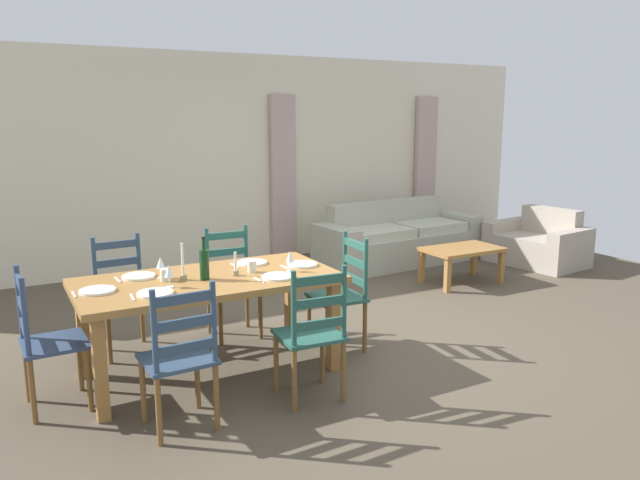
{
  "coord_description": "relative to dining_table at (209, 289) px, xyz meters",
  "views": [
    {
      "loc": [
        -2.73,
        -4.35,
        1.92
      ],
      "look_at": [
        0.02,
        0.72,
        0.75
      ],
      "focal_mm": 34.45,
      "sensor_mm": 36.0,
      "label": 1
    }
  ],
  "objects": [
    {
      "name": "dinner_plate_far_left",
      "position": [
        -0.45,
        0.25,
        0.1
      ],
      "size": [
        0.24,
        0.24,
        0.02
      ],
      "primitive_type": "cylinder",
      "color": "white",
      "rests_on": "dining_table"
    },
    {
      "name": "fork_near_right",
      "position": [
        0.3,
        -0.25,
        0.09
      ],
      "size": [
        0.03,
        0.17,
        0.01
      ],
      "primitive_type": "cube",
      "rotation": [
        0.0,
        0.0,
        0.08
      ],
      "color": "silver",
      "rests_on": "dining_table"
    },
    {
      "name": "dinner_plate_near_left",
      "position": [
        -0.45,
        -0.25,
        0.1
      ],
      "size": [
        0.24,
        0.24,
        0.02
      ],
      "primitive_type": "cylinder",
      "color": "white",
      "rests_on": "dining_table"
    },
    {
      "name": "dinner_plate_head_west",
      "position": [
        -0.78,
        0.0,
        0.1
      ],
      "size": [
        0.24,
        0.24,
        0.02
      ],
      "primitive_type": "cylinder",
      "color": "white",
      "rests_on": "dining_table"
    },
    {
      "name": "dining_chair_head_east",
      "position": [
        1.14,
        -0.02,
        -0.19
      ],
      "size": [
        0.42,
        0.44,
        0.96
      ],
      "color": "#26584A",
      "rests_on": "ground_plane"
    },
    {
      "name": "dining_chair_far_left",
      "position": [
        -0.48,
        0.79,
        -0.19
      ],
      "size": [
        0.44,
        0.43,
        0.96
      ],
      "color": "#2F445A",
      "rests_on": "ground_plane"
    },
    {
      "name": "dining_table",
      "position": [
        0.0,
        0.0,
        0.0
      ],
      "size": [
        1.9,
        0.96,
        0.75
      ],
      "color": "olive",
      "rests_on": "ground_plane"
    },
    {
      "name": "coffee_cup_primary",
      "position": [
        0.35,
        -0.01,
        0.13
      ],
      "size": [
        0.07,
        0.07,
        0.09
      ],
      "primitive_type": "cylinder",
      "color": "silver",
      "rests_on": "dining_table"
    },
    {
      "name": "fork_near_left",
      "position": [
        -0.6,
        -0.25,
        0.09
      ],
      "size": [
        0.03,
        0.17,
        0.01
      ],
      "primitive_type": "cube",
      "rotation": [
        0.0,
        0.0,
        -0.06
      ],
      "color": "silver",
      "rests_on": "dining_table"
    },
    {
      "name": "dining_chair_near_right",
      "position": [
        0.47,
        -0.75,
        -0.19
      ],
      "size": [
        0.45,
        0.43,
        0.96
      ],
      "color": "#235247",
      "rests_on": "ground_plane"
    },
    {
      "name": "dining_chair_head_west",
      "position": [
        -1.13,
        -0.04,
        -0.19
      ],
      "size": [
        0.41,
        0.43,
        0.96
      ],
      "color": "navy",
      "rests_on": "ground_plane"
    },
    {
      "name": "coffee_cup_secondary",
      "position": [
        -0.3,
        0.06,
        0.13
      ],
      "size": [
        0.07,
        0.07,
        0.09
      ],
      "primitive_type": "cylinder",
      "color": "silver",
      "rests_on": "dining_table"
    },
    {
      "name": "dinner_plate_head_east",
      "position": [
        0.78,
        0.0,
        0.1
      ],
      "size": [
        0.24,
        0.24,
        0.02
      ],
      "primitive_type": "cylinder",
      "color": "white",
      "rests_on": "dining_table"
    },
    {
      "name": "dinner_plate_near_right",
      "position": [
        0.45,
        -0.25,
        0.1
      ],
      "size": [
        0.24,
        0.24,
        0.02
      ],
      "primitive_type": "cylinder",
      "color": "white",
      "rests_on": "dining_table"
    },
    {
      "name": "dinner_plate_far_right",
      "position": [
        0.45,
        0.25,
        0.1
      ],
      "size": [
        0.24,
        0.24,
        0.02
      ],
      "primitive_type": "cylinder",
      "color": "white",
      "rests_on": "dining_table"
    },
    {
      "name": "wine_glass_far_left",
      "position": [
        -0.31,
        0.15,
        0.2
      ],
      "size": [
        0.06,
        0.06,
        0.16
      ],
      "color": "white",
      "rests_on": "dining_table"
    },
    {
      "name": "fork_head_west",
      "position": [
        -0.93,
        0.0,
        0.09
      ],
      "size": [
        0.02,
        0.17,
        0.01
      ],
      "primitive_type": "cube",
      "rotation": [
        0.0,
        0.0,
        -0.0
      ],
      "color": "silver",
      "rests_on": "dining_table"
    },
    {
      "name": "curtain_panel_right",
      "position": [
        4.55,
        3.27,
        0.44
      ],
      "size": [
        0.35,
        0.08,
        2.2
      ],
      "primitive_type": "cube",
      "color": "#BB9B94",
      "rests_on": "ground_plane"
    },
    {
      "name": "coffee_table",
      "position": [
        3.4,
        1.08,
        -0.31
      ],
      "size": [
        0.9,
        0.56,
        0.42
      ],
      "color": "olive",
      "rests_on": "ground_plane"
    },
    {
      "name": "candle_short",
      "position": [
        0.2,
        -0.04,
        0.13
      ],
      "size": [
        0.05,
        0.05,
        0.18
      ],
      "color": "#998C66",
      "rests_on": "dining_table"
    },
    {
      "name": "wine_bottle",
      "position": [
        -0.04,
        -0.04,
        0.2
      ],
      "size": [
        0.07,
        0.07,
        0.32
      ],
      "color": "#143819",
      "rests_on": "dining_table"
    },
    {
      "name": "fork_head_east",
      "position": [
        0.63,
        0.0,
        0.09
      ],
      "size": [
        0.02,
        0.17,
        0.01
      ],
      "primitive_type": "cube",
      "rotation": [
        0.0,
        0.0,
        0.01
      ],
      "color": "silver",
      "rests_on": "dining_table"
    },
    {
      "name": "wine_glass_near_left",
      "position": [
        -0.32,
        -0.12,
        0.2
      ],
      "size": [
        0.06,
        0.06,
        0.16
      ],
      "color": "white",
      "rests_on": "dining_table"
    },
    {
      "name": "candle_tall",
      "position": [
        -0.18,
        0.02,
        0.17
      ],
      "size": [
        0.05,
        0.05,
        0.28
      ],
      "color": "#998C66",
      "rests_on": "dining_table"
    },
    {
      "name": "dining_chair_far_right",
      "position": [
        0.45,
        0.73,
        -0.19
      ],
      "size": [
        0.43,
        0.42,
        0.96
      ],
      "color": "#225B50",
      "rests_on": "ground_plane"
    },
    {
      "name": "wall_far",
      "position": [
        1.37,
        3.41,
        0.69
      ],
      "size": [
        9.6,
        0.16,
        2.7
      ],
      "primitive_type": "cube",
      "color": "beige",
      "rests_on": "ground_plane"
    },
    {
      "name": "armchair_upholstered",
      "position": [
        4.97,
        1.34,
        -0.41
      ],
      "size": [
        0.95,
        1.26,
        0.72
      ],
      "color": "#A99C8D",
      "rests_on": "ground_plane"
    },
    {
      "name": "fork_far_right",
      "position": [
        0.3,
        0.25,
        0.09
      ],
      "size": [
        0.02,
        0.17,
        0.01
      ],
      "primitive_type": "cube",
      "rotation": [
        0.0,
        0.0,
        0.02
      ],
      "color": "silver",
      "rests_on": "dining_table"
    },
    {
      "name": "couch",
      "position": [
        3.34,
        2.29,
        -0.37
      ],
      "size": [
        2.33,
        0.96,
        0.8
      ],
      "color": "#A5A592",
      "rests_on": "ground_plane"
    },
    {
      "name": "ground_plane",
      "position": [
        1.37,
        0.11,
        -0.67
      ],
      "size": [
        9.6,
        9.6,
        0.02
      ],
      "primitive_type": "cube",
      "color": "brown"
    },
    {
      "name": "curtain_panel_left",
      "position": [
        2.15,
        3.27,
        0.44
      ],
      "size": [
        0.35,
        0.08,
        2.2
      ],
      "primitive_type": "cube",
      "color": "#BB9B94",
      "rests_on": "ground_plane"
    },
    {
      "name": "dining_chair_near_left",
      "position": [
        -0.43,
        -0.74,
        -0.19
      ],
      "size": [
        0.44,
        0.42,
        0.96
      ],
      "color": "#2D425A",
      "rests_on": "ground_plane"
    },
    {
      "name": "fork_far_left",
      "position": [
        -0.6,
        0.25,
        0.09
      ],
      "size": [
        0.02,
        0.17,
        0.01
      ],
      "primitive_type": "cube",
      "rotation": [
        0.0,
        0.0,
        0.04
      ],
      "color": "silver",
      "rests_on": "dining_table"
    },
    {
      "name": "wine_glass_near_right",
      "position": [
        0.61,
        -0.12,
        0.2
      ],
      "size": [
        0.06,
        0.06,
        0.16
      ],
      "color": "white",
      "rests_on": "dining_table"
    }
  ]
}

